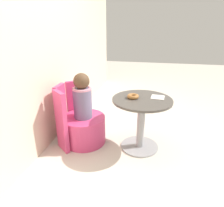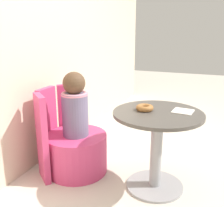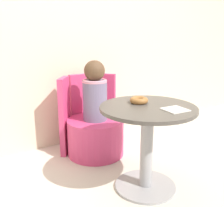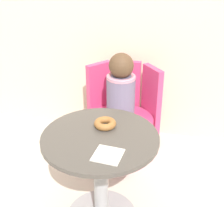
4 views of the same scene
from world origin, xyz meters
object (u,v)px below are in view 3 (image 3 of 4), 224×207
round_table (147,133)px  tub_chair (96,137)px  donut (139,100)px  child_figure (95,92)px

round_table → tub_chair: size_ratio=1.27×
round_table → donut: 0.24m
round_table → tub_chair: (-0.02, 0.70, -0.26)m
tub_chair → child_figure: bearing=-90.0°
child_figure → tub_chair: bearing=90.0°
round_table → tub_chair: 0.75m
round_table → donut: bearing=87.6°
round_table → child_figure: bearing=91.2°
tub_chair → child_figure: (0.00, -0.00, 0.43)m
round_table → tub_chair: round_table is taller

